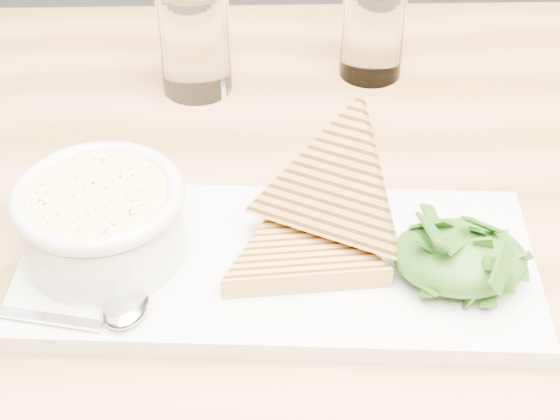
# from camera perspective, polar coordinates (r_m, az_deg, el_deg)

# --- Properties ---
(table_top) EXTENTS (1.35, 0.98, 0.04)m
(table_top) POSITION_cam_1_polar(r_m,az_deg,el_deg) (0.75, -6.97, -2.45)
(table_top) COLOR tan
(table_top) RESTS_ON ground
(platter) EXTENTS (0.42, 0.20, 0.02)m
(platter) POSITION_cam_1_polar(r_m,az_deg,el_deg) (0.68, -0.16, -3.74)
(platter) COLOR white
(platter) RESTS_ON table_top
(soup_bowl) EXTENTS (0.13, 0.13, 0.05)m
(soup_bowl) POSITION_cam_1_polar(r_m,az_deg,el_deg) (0.68, -11.65, -1.15)
(soup_bowl) COLOR white
(soup_bowl) RESTS_ON platter
(soup) EXTENTS (0.11, 0.11, 0.01)m
(soup) POSITION_cam_1_polar(r_m,az_deg,el_deg) (0.66, -11.98, 0.82)
(soup) COLOR #F3DA90
(soup) RESTS_ON soup_bowl
(bowl_rim) EXTENTS (0.13, 0.13, 0.01)m
(bowl_rim) POSITION_cam_1_polar(r_m,az_deg,el_deg) (0.66, -12.00, 0.96)
(bowl_rim) COLOR white
(bowl_rim) RESTS_ON soup_bowl
(sandwich_flat) EXTENTS (0.18, 0.18, 0.02)m
(sandwich_flat) POSITION_cam_1_polar(r_m,az_deg,el_deg) (0.67, 1.43, -2.74)
(sandwich_flat) COLOR #B78742
(sandwich_flat) RESTS_ON platter
(sandwich_lean) EXTENTS (0.20, 0.20, 0.17)m
(sandwich_lean) POSITION_cam_1_polar(r_m,az_deg,el_deg) (0.67, 3.65, 1.37)
(sandwich_lean) COLOR #B78742
(sandwich_lean) RESTS_ON sandwich_flat
(salad_base) EXTENTS (0.10, 0.08, 0.04)m
(salad_base) POSITION_cam_1_polar(r_m,az_deg,el_deg) (0.66, 11.85, -3.09)
(salad_base) COLOR #183C10
(salad_base) RESTS_ON platter
(arugula_pile) EXTENTS (0.11, 0.10, 0.05)m
(arugula_pile) POSITION_cam_1_polar(r_m,az_deg,el_deg) (0.66, 11.93, -2.62)
(arugula_pile) COLOR #39731D
(arugula_pile) RESTS_ON platter
(spoon_bowl) EXTENTS (0.04, 0.05, 0.01)m
(spoon_bowl) POSITION_cam_1_polar(r_m,az_deg,el_deg) (0.64, -10.22, -6.34)
(spoon_bowl) COLOR silver
(spoon_bowl) RESTS_ON platter
(spoon_handle) EXTENTS (0.12, 0.02, 0.00)m
(spoon_handle) POSITION_cam_1_polar(r_m,az_deg,el_deg) (0.65, -16.52, -6.71)
(spoon_handle) COLOR silver
(spoon_handle) RESTS_ON platter
(glass_near) EXTENTS (0.07, 0.07, 0.11)m
(glass_near) POSITION_cam_1_polar(r_m,az_deg,el_deg) (0.89, -5.71, 11.15)
(glass_near) COLOR white
(glass_near) RESTS_ON table_top
(glass_far) EXTENTS (0.07, 0.07, 0.10)m
(glass_far) POSITION_cam_1_polar(r_m,az_deg,el_deg) (0.92, 6.18, 11.77)
(glass_far) COLOR white
(glass_far) RESTS_ON table_top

